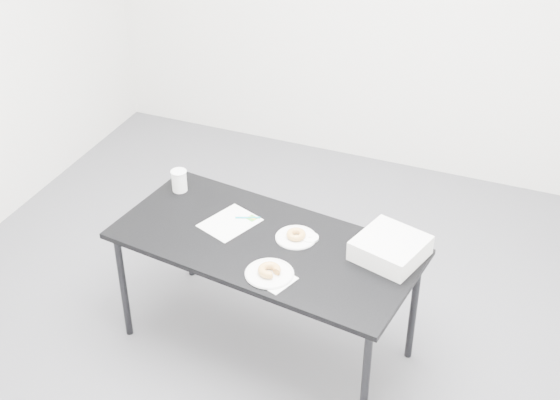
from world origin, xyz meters
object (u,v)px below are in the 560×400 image
at_px(table, 265,250).
at_px(donut_far, 296,234).
at_px(plate_far, 296,237).
at_px(coffee_cup, 179,181).
at_px(pen, 248,218).
at_px(scorecard, 230,223).
at_px(donut_near, 269,270).
at_px(plate_near, 269,274).
at_px(bakery_box, 390,248).

xyz_separation_m(table, donut_far, (0.13, 0.09, 0.08)).
relative_size(plate_far, coffee_cup, 1.69).
xyz_separation_m(pen, plate_far, (0.30, -0.07, -0.00)).
relative_size(pen, coffee_cup, 1.05).
bearing_deg(plate_far, scorecard, -179.03).
xyz_separation_m(donut_near, coffee_cup, (-0.75, 0.50, 0.03)).
bearing_deg(donut_far, donut_near, -92.03).
bearing_deg(plate_far, donut_far, 0.00).
distance_m(plate_near, donut_near, 0.02).
bearing_deg(scorecard, bakery_box, 23.63).
bearing_deg(plate_far, bakery_box, 3.57).
distance_m(pen, plate_far, 0.30).
xyz_separation_m(plate_near, donut_near, (0.00, 0.00, 0.02)).
distance_m(pen, plate_near, 0.48).
bearing_deg(donut_far, plate_far, 0.00).
xyz_separation_m(table, pen, (-0.16, 0.15, 0.06)).
xyz_separation_m(scorecard, plate_near, (0.36, -0.32, 0.01)).
relative_size(table, coffee_cup, 13.06).
distance_m(plate_near, bakery_box, 0.61).
height_order(pen, plate_far, pen).
xyz_separation_m(plate_near, plate_far, (0.01, 0.32, -0.00)).
bearing_deg(donut_near, table, 117.39).
bearing_deg(donut_near, bakery_box, 35.59).
xyz_separation_m(scorecard, donut_near, (0.36, -0.32, 0.03)).
height_order(pen, coffee_cup, coffee_cup).
relative_size(scorecard, donut_far, 2.86).
height_order(scorecard, plate_near, plate_near).
xyz_separation_m(table, bakery_box, (0.61, 0.12, 0.10)).
height_order(plate_far, coffee_cup, coffee_cup).
relative_size(plate_near, donut_near, 2.13).
bearing_deg(donut_near, plate_near, 0.00).
xyz_separation_m(plate_far, donut_far, (0.00, 0.00, 0.02)).
bearing_deg(plate_near, bakery_box, 35.59).
bearing_deg(donut_near, coffee_cup, 146.24).
bearing_deg(coffee_cup, plate_near, -33.76).
bearing_deg(pen, coffee_cup, 144.57).
bearing_deg(donut_far, pen, 167.60).
bearing_deg(coffee_cup, pen, -13.62).
bearing_deg(table, coffee_cup, 164.62).
bearing_deg(bakery_box, donut_near, -128.18).
distance_m(table, plate_near, 0.27).
relative_size(pen, bakery_box, 0.43).
bearing_deg(pen, plate_far, -34.22).
bearing_deg(plate_near, table, 117.39).
height_order(scorecard, donut_far, donut_far).
distance_m(table, scorecard, 0.25).
relative_size(plate_near, coffee_cup, 1.88).
height_order(table, scorecard, scorecard).
relative_size(plate_far, donut_far, 2.13).
bearing_deg(bakery_box, scorecard, -161.33).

